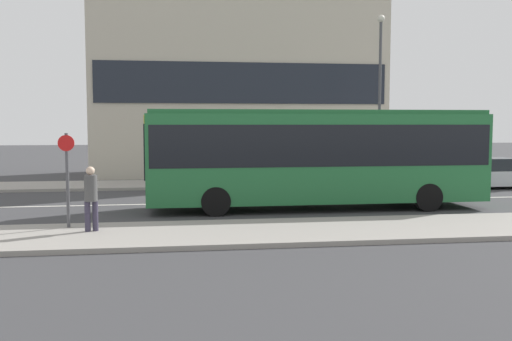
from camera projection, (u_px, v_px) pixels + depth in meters
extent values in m
plane|color=#3A3A3D|center=(215.00, 203.00, 21.43)|extent=(120.00, 120.00, 0.00)
cube|color=gray|center=(232.00, 233.00, 15.27)|extent=(44.00, 3.50, 0.13)
cube|color=gray|center=(206.00, 184.00, 27.59)|extent=(44.00, 3.50, 0.13)
cube|color=silver|center=(215.00, 203.00, 21.43)|extent=(41.80, 0.16, 0.01)
cube|color=beige|center=(237.00, 14.00, 33.33)|extent=(16.47, 6.04, 18.75)
cube|color=#1E232D|center=(244.00, 83.00, 30.67)|extent=(15.81, 0.08, 2.20)
cube|color=#236B38|center=(317.00, 157.00, 19.86)|extent=(11.67, 2.46, 2.99)
cube|color=black|center=(317.00, 144.00, 19.82)|extent=(11.44, 2.49, 1.38)
cube|color=#236B38|center=(317.00, 112.00, 19.73)|extent=(11.49, 2.26, 0.14)
cube|color=black|center=(146.00, 151.00, 19.00)|extent=(0.05, 2.17, 1.80)
cube|color=yellow|center=(146.00, 120.00, 18.92)|extent=(0.04, 1.72, 0.32)
cylinder|color=black|center=(216.00, 201.00, 18.35)|extent=(0.96, 0.28, 0.96)
cylinder|color=black|center=(211.00, 193.00, 20.56)|extent=(0.96, 0.28, 0.96)
cylinder|color=black|center=(428.00, 197.00, 19.38)|extent=(0.96, 0.28, 0.96)
cylinder|color=black|center=(402.00, 190.00, 21.59)|extent=(0.96, 0.28, 0.96)
cube|color=silver|center=(492.00, 177.00, 26.42)|extent=(3.90, 1.72, 0.68)
cube|color=#21262B|center=(490.00, 164.00, 26.35)|extent=(2.15, 1.52, 0.56)
cylinder|color=black|center=(506.00, 179.00, 27.37)|extent=(0.60, 0.18, 0.60)
cylinder|color=black|center=(476.00, 184.00, 25.50)|extent=(0.60, 0.18, 0.60)
cylinder|color=black|center=(459.00, 180.00, 27.02)|extent=(0.60, 0.18, 0.60)
cylinder|color=#383347|center=(95.00, 216.00, 15.18)|extent=(0.15, 0.15, 0.80)
cylinder|color=#383347|center=(88.00, 216.00, 15.10)|extent=(0.15, 0.15, 0.80)
cylinder|color=#4C4C4C|center=(91.00, 188.00, 15.08)|extent=(0.34, 0.34, 0.70)
sphere|color=beige|center=(90.00, 171.00, 15.04)|extent=(0.23, 0.23, 0.23)
cylinder|color=#4C4C51|center=(67.00, 181.00, 15.61)|extent=(0.09, 0.09, 2.60)
cylinder|color=red|center=(66.00, 143.00, 15.47)|extent=(0.44, 0.03, 0.44)
cylinder|color=#4C4C51|center=(380.00, 102.00, 27.54)|extent=(0.14, 0.14, 7.74)
sphere|color=silver|center=(381.00, 19.00, 27.21)|extent=(0.36, 0.36, 0.36)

